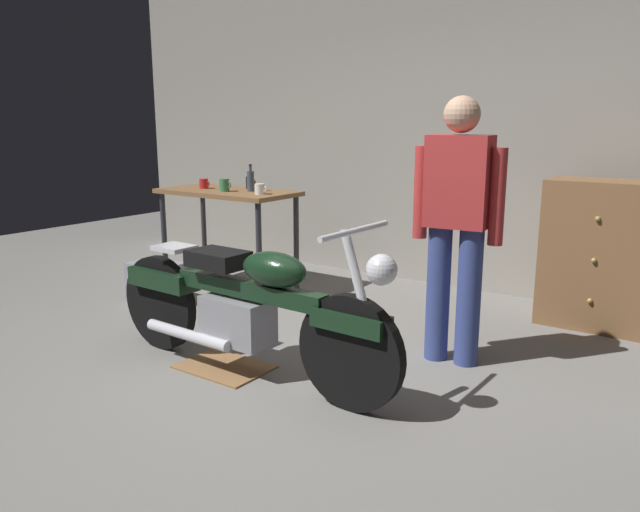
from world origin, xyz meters
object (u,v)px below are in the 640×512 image
motorcycle (245,305)px  bottle (251,180)px  mug_white_ceramic (260,189)px  person_standing (457,220)px  mug_red_diner (204,184)px  mug_green_speckled (224,185)px  mug_black_matte (250,183)px  wooden_dresser (601,255)px  storage_bin (156,282)px

motorcycle → bottle: bearing=131.5°
motorcycle → mug_white_ceramic: 1.85m
person_standing → mug_red_diner: (-2.72, 0.53, 0.02)m
mug_green_speckled → mug_red_diner: (-0.33, 0.07, -0.01)m
person_standing → mug_white_ceramic: person_standing is taller
mug_black_matte → bottle: size_ratio=0.46×
mug_green_speckled → mug_white_ceramic: mug_green_speckled is taller
motorcycle → person_standing: (0.93, 0.94, 0.48)m
wooden_dresser → mug_white_ceramic: (-2.61, -0.80, 0.40)m
wooden_dresser → mug_white_ceramic: 2.76m
mug_green_speckled → bottle: bearing=37.4°
mug_green_speckled → bottle: size_ratio=0.52×
wooden_dresser → mug_green_speckled: bearing=-164.7°
person_standing → wooden_dresser: size_ratio=1.52×
motorcycle → mug_green_speckled: size_ratio=17.43×
mug_green_speckled → mug_red_diner: mug_green_speckled is taller
mug_red_diner → bottle: bottle is taller
mug_black_matte → mug_white_ceramic: 0.46m
storage_bin → bottle: bottle is taller
wooden_dresser → mug_red_diner: (-3.34, -0.75, 0.40)m
person_standing → mug_white_ceramic: size_ratio=13.86×
motorcycle → bottle: size_ratio=9.09×
person_standing → mug_black_matte: (-2.37, 0.77, 0.03)m
mug_white_ceramic → storage_bin: bearing=-132.1°
wooden_dresser → storage_bin: size_ratio=2.50×
mug_black_matte → mug_white_ceramic: bearing=-38.0°
person_standing → mug_white_ceramic: 2.06m
mug_red_diner → bottle: (0.51, 0.08, 0.05)m
mug_green_speckled → bottle: bottle is taller
mug_red_diner → mug_green_speckled: bearing=-11.7°
person_standing → mug_green_speckled: 2.44m
storage_bin → wooden_dresser: bearing=24.6°
wooden_dresser → bottle: (-2.82, -0.68, 0.45)m
mug_black_matte → motorcycle: bearing=-49.8°
storage_bin → mug_black_matte: mug_black_matte is taller
mug_green_speckled → mug_red_diner: 0.33m
mug_green_speckled → mug_white_ceramic: size_ratio=1.04×
motorcycle → person_standing: bearing=46.8°
mug_red_diner → mug_white_ceramic: size_ratio=0.96×
storage_bin → mug_green_speckled: size_ratio=3.50×
motorcycle → mug_red_diner: (-1.80, 1.46, 0.50)m
motorcycle → storage_bin: 1.86m
bottle → motorcycle: bearing=-50.1°
wooden_dresser → mug_white_ceramic: bearing=-163.0°
motorcycle → mug_white_ceramic: size_ratio=18.18×
mug_green_speckled → person_standing: bearing=-10.8°
mug_green_speckled → mug_white_ceramic: 0.40m
storage_bin → bottle: size_ratio=1.83×
mug_black_matte → mug_green_speckled: bearing=-96.1°
mug_white_ceramic → bottle: (-0.21, 0.12, 0.05)m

